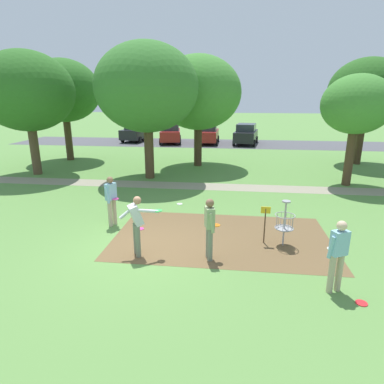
% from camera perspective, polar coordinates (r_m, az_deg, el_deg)
% --- Properties ---
extents(ground_plane, '(160.00, 160.00, 0.00)m').
position_cam_1_polar(ground_plane, '(9.67, -8.62, -9.89)').
color(ground_plane, '#5B8942').
extents(dirt_tee_pad, '(6.68, 4.00, 0.01)m').
position_cam_1_polar(dirt_tee_pad, '(10.37, 5.15, -7.85)').
color(dirt_tee_pad, brown).
rests_on(dirt_tee_pad, ground).
extents(disc_golf_basket, '(0.98, 0.58, 1.39)m').
position_cam_1_polar(disc_golf_basket, '(9.88, 15.58, -4.97)').
color(disc_golf_basket, '#9E9EA3').
rests_on(disc_golf_basket, ground).
extents(player_foreground_watching, '(0.49, 0.45, 1.71)m').
position_cam_1_polar(player_foreground_watching, '(7.94, 24.23, -9.63)').
color(player_foreground_watching, tan).
rests_on(player_foreground_watching, ground).
extents(player_throwing, '(0.44, 0.50, 1.71)m').
position_cam_1_polar(player_throwing, '(8.67, 3.11, -5.90)').
color(player_throwing, slate).
rests_on(player_throwing, ground).
extents(player_waiting_left, '(0.45, 0.50, 1.71)m').
position_cam_1_polar(player_waiting_left, '(11.25, -13.97, -1.06)').
color(player_waiting_left, tan).
rests_on(player_waiting_left, ground).
extents(player_waiting_right, '(1.16, 0.52, 1.71)m').
position_cam_1_polar(player_waiting_right, '(8.97, -9.67, -5.22)').
color(player_waiting_right, slate).
rests_on(player_waiting_right, ground).
extents(frisbee_near_basket, '(0.21, 0.21, 0.02)m').
position_cam_1_polar(frisbee_near_basket, '(10.73, 25.20, -8.57)').
color(frisbee_near_basket, '#1E93DB').
rests_on(frisbee_near_basket, ground).
extents(frisbee_by_tee, '(0.25, 0.25, 0.02)m').
position_cam_1_polar(frisbee_by_tee, '(8.20, 27.58, -16.88)').
color(frisbee_by_tee, red).
rests_on(frisbee_by_tee, ground).
extents(frisbee_mid_grass, '(0.23, 0.23, 0.02)m').
position_cam_1_polar(frisbee_mid_grass, '(13.35, -2.17, -2.11)').
color(frisbee_mid_grass, white).
rests_on(frisbee_mid_grass, ground).
extents(frisbee_far_left, '(0.24, 0.24, 0.02)m').
position_cam_1_polar(frisbee_far_left, '(11.05, -9.04, -6.39)').
color(frisbee_far_left, '#E53D99').
rests_on(frisbee_far_left, ground).
extents(tree_near_right, '(5.25, 5.25, 6.90)m').
position_cam_1_polar(tree_near_right, '(17.34, -7.95, 17.62)').
color(tree_near_right, '#4C3823').
rests_on(tree_near_right, ground).
extents(tree_mid_left, '(4.94, 4.94, 6.61)m').
position_cam_1_polar(tree_mid_left, '(20.09, -27.00, 15.42)').
color(tree_mid_left, brown).
rests_on(tree_mid_left, ground).
extents(tree_mid_center, '(4.75, 4.75, 6.62)m').
position_cam_1_polar(tree_mid_center, '(23.90, -21.62, 16.15)').
color(tree_mid_center, '#4C3823').
rests_on(tree_mid_center, ground).
extents(tree_mid_right, '(5.17, 5.17, 6.65)m').
position_cam_1_polar(tree_mid_right, '(20.42, 1.10, 16.97)').
color(tree_mid_right, '#422D1E').
rests_on(tree_mid_right, ground).
extents(tree_far_left, '(4.58, 4.58, 6.54)m').
position_cam_1_polar(tree_far_left, '(23.53, 28.31, 15.34)').
color(tree_far_left, '#422D1E').
rests_on(tree_far_left, ground).
extents(tree_far_center, '(3.23, 3.23, 5.27)m').
position_cam_1_polar(tree_far_center, '(17.45, 26.91, 13.42)').
color(tree_far_center, '#4C3823').
rests_on(tree_far_center, ground).
extents(parking_lot_strip, '(36.00, 6.00, 0.01)m').
position_cam_1_polar(parking_lot_strip, '(30.91, 2.41, 8.55)').
color(parking_lot_strip, '#4C4C51').
rests_on(parking_lot_strip, ground).
extents(parked_car_leftmost, '(2.33, 4.38, 1.84)m').
position_cam_1_polar(parked_car_leftmost, '(32.84, -9.72, 10.41)').
color(parked_car_leftmost, black).
rests_on(parked_car_leftmost, ground).
extents(parked_car_center_left, '(2.47, 4.44, 1.84)m').
position_cam_1_polar(parked_car_center_left, '(31.14, -3.82, 10.29)').
color(parked_car_center_left, maroon).
rests_on(parked_car_center_left, ground).
extents(parked_car_center_right, '(2.01, 4.21, 1.84)m').
position_cam_1_polar(parked_car_center_right, '(30.74, 2.79, 10.22)').
color(parked_car_center_right, maroon).
rests_on(parked_car_center_right, ground).
extents(parked_car_rightmost, '(2.43, 4.42, 1.84)m').
position_cam_1_polar(parked_car_rightmost, '(30.59, 9.44, 9.99)').
color(parked_car_rightmost, black).
rests_on(parked_car_rightmost, ground).
extents(gravel_path, '(40.00, 1.28, 0.00)m').
position_cam_1_polar(gravel_path, '(16.12, -2.02, 1.14)').
color(gravel_path, gray).
rests_on(gravel_path, ground).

